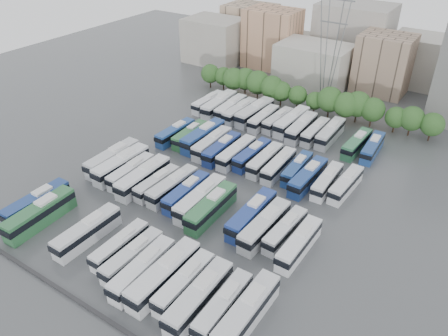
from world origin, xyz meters
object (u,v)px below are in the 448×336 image
Objects in this scene: bus_r1_s6 at (186,192)px; bus_r2_s11 at (308,177)px; bus_r0_s13 at (247,312)px; bus_r3_s1 at (219,105)px; bus_r3_s2 at (231,108)px; bus_r1_s12 at (285,230)px; bus_r0_s1 at (40,214)px; bus_r1_s10 at (251,215)px; bus_r2_s3 at (203,136)px; bus_r0_s4 at (87,231)px; bus_r2_s12 at (327,181)px; bus_r3_s5 at (263,118)px; bus_r3_s10 at (330,133)px; bus_r1_s4 at (157,183)px; bus_r1_s13 at (299,244)px; bus_r1_s3 at (143,177)px; bus_r3_s6 at (278,120)px; bus_r3_s7 at (292,121)px; bus_r2_s8 at (265,160)px; bus_r1_s0 at (113,158)px; bus_r0_s11 at (199,297)px; bus_r1_s5 at (173,186)px; bus_r1_s2 at (131,172)px; bus_r2_s2 at (190,135)px; bus_r3_s3 at (240,111)px; bus_r1_s8 at (211,207)px; bus_r2_s9 at (279,165)px; bus_r2_s6 at (236,153)px; bus_r2_s10 at (297,169)px; bus_r3_s4 at (254,112)px; bus_r2_s5 at (222,149)px; bus_r3_s8 at (301,128)px; bus_r1_s1 at (121,164)px; bus_r3_s12 at (357,144)px; bus_r0_s0 at (37,203)px; bus_r2_s4 at (212,143)px; bus_r2_s1 at (175,133)px; electricity_pylon at (333,33)px; bus_r1_s7 at (200,199)px; bus_r0_s9 at (164,275)px; bus_r3_s0 at (208,102)px; bus_r3_s9 at (315,132)px; bus_r0_s10 at (184,283)px; bus_r0_s8 at (143,269)px; bus_r3_s13 at (373,147)px; bus_r2_s7 at (252,155)px.

bus_r2_s11 reaches higher than bus_r1_s6.
bus_r0_s13 is 0.96× the size of bus_r3_s1.
bus_r1_s12 is at bearing -49.21° from bus_r3_s2.
bus_r0_s1 reaches higher than bus_r1_s10.
bus_r0_s4 is at bearing -84.43° from bus_r2_s3.
bus_r2_s12 is at bearing -28.44° from bus_r3_s1.
bus_r3_s10 is at bearing 4.64° from bus_r3_s5.
bus_r1_s13 is at bearing -0.05° from bus_r1_s4.
bus_r1_s3 is 38.13m from bus_r3_s6.
bus_r2_s8 is at bearing -78.25° from bus_r3_s7.
bus_r0_s11 is at bearing -28.94° from bus_r1_s0.
bus_r1_s2 is at bearing -174.99° from bus_r1_s5.
bus_r3_s3 is at bearing 76.71° from bus_r2_s2.
bus_r1_s8 is at bearing -60.76° from bus_r3_s1.
bus_r2_s2 is 22.90m from bus_r2_s9.
bus_r2_s6 is 1.06× the size of bus_r3_s6.
bus_r2_s10 is at bearing 15.31° from bus_r2_s9.
bus_r1_s13 is 1.07× the size of bus_r2_s10.
bus_r1_s13 is at bearing -48.86° from bus_r3_s4.
bus_r3_s8 is (10.00, 18.26, 0.12)m from bus_r2_s5.
bus_r0_s13 is at bearing -22.99° from bus_r1_s1.
bus_r3_s12 is (23.21, 18.12, -0.04)m from bus_r2_s5.
bus_r0_s0 is at bearing -131.45° from bus_r2_s9.
bus_r2_s3 is 1.08× the size of bus_r3_s10.
bus_r3_s10 is at bearing 42.40° from bus_r2_s4.
bus_r3_s10 is at bearing 67.61° from bus_r1_s5.
bus_r3_s2 is (-9.68, 18.57, 0.07)m from bus_r2_s5.
bus_r2_s1 is 0.98× the size of bus_r3_s5.
electricity_pylon is 2.67× the size of bus_r0_s0.
bus_r3_s6 is (6.48, 53.58, -0.20)m from bus_r0_s4.
bus_r1_s5 is (6.43, 0.94, -0.17)m from bus_r1_s3.
bus_r1_s0 is 1.02× the size of bus_r1_s7.
bus_r0_s9 reaches higher than bus_r1_s1.
bus_r1_s1 is 39.46m from bus_r3_s6.
bus_r1_s4 is 38.35m from bus_r3_s0.
bus_r0_s13 is at bearing -27.82° from bus_r1_s4.
bus_r0_s11 is 1.09× the size of bus_r2_s6.
bus_r2_s1 is at bearing -179.74° from bus_r2_s10.
bus_r2_s3 reaches higher than bus_r3_s9.
bus_r0_s4 is 1.15× the size of bus_r1_s4.
bus_r2_s9 is (13.01, 17.51, -0.10)m from bus_r1_s5.
bus_r0_s10 is at bearing -62.01° from bus_r2_s4.
bus_r1_s1 reaches higher than bus_r3_s7.
bus_r0_s8 is 53.94m from bus_r3_s8.
bus_r2_s9 is 24.63m from bus_r3_s4.
bus_r3_s7 is 19.89m from bus_r3_s13.
bus_r3_s8 is at bearing 88.10° from bus_r0_s8.
electricity_pylon is 2.51× the size of bus_r1_s1.
bus_r3_s4 is at bearing 88.92° from bus_r2_s4.
bus_r2_s7 is at bearing -111.03° from bus_r3_s9.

